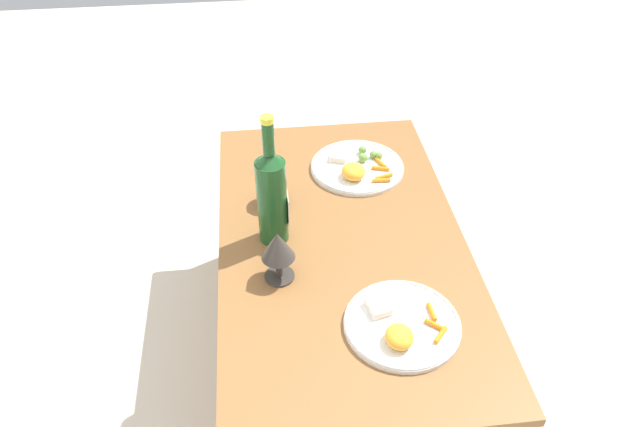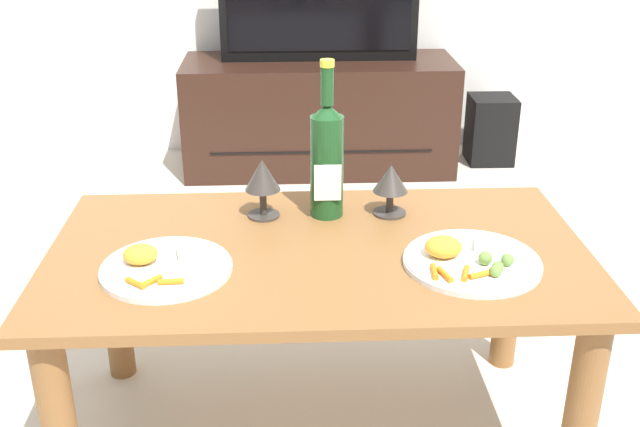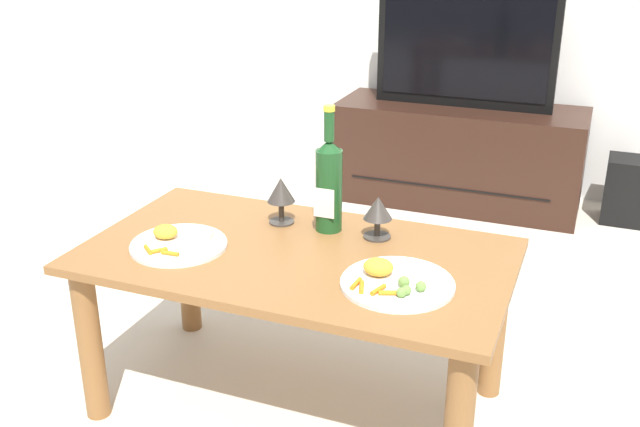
{
  "view_description": "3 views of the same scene",
  "coord_description": "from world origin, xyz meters",
  "px_view_note": "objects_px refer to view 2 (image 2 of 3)",
  "views": [
    {
      "loc": [
        -1.24,
        0.21,
        1.62
      ],
      "look_at": [
        -0.02,
        0.06,
        0.61
      ],
      "focal_mm": 34.56,
      "sensor_mm": 36.0,
      "label": 1
    },
    {
      "loc": [
        -0.07,
        -1.5,
        1.26
      ],
      "look_at": [
        0.01,
        0.04,
        0.57
      ],
      "focal_mm": 42.67,
      "sensor_mm": 36.0,
      "label": 2
    },
    {
      "loc": [
        0.75,
        -1.71,
        1.38
      ],
      "look_at": [
        0.04,
        0.08,
        0.6
      ],
      "focal_mm": 41.35,
      "sensor_mm": 36.0,
      "label": 3
    }
  ],
  "objects_px": {
    "tv_stand": "(319,115)",
    "wine_bottle": "(327,156)",
    "goblet_left": "(262,178)",
    "dinner_plate_right": "(470,259)",
    "dining_table": "(318,285)",
    "floor_speaker": "(490,129)",
    "goblet_right": "(391,182)",
    "dinner_plate_left": "(164,266)"
  },
  "relations": [
    {
      "from": "wine_bottle",
      "to": "dinner_plate_left",
      "type": "bearing_deg",
      "value": -142.16
    },
    {
      "from": "dining_table",
      "to": "floor_speaker",
      "type": "distance_m",
      "value": 2.13
    },
    {
      "from": "floor_speaker",
      "to": "dinner_plate_right",
      "type": "height_order",
      "value": "dinner_plate_right"
    },
    {
      "from": "floor_speaker",
      "to": "dinner_plate_left",
      "type": "xyz_separation_m",
      "value": [
        -1.23,
        -2.0,
        0.36
      ]
    },
    {
      "from": "goblet_left",
      "to": "tv_stand",
      "type": "bearing_deg",
      "value": 82.88
    },
    {
      "from": "wine_bottle",
      "to": "goblet_right",
      "type": "height_order",
      "value": "wine_bottle"
    },
    {
      "from": "goblet_left",
      "to": "wine_bottle",
      "type": "bearing_deg",
      "value": 1.4
    },
    {
      "from": "wine_bottle",
      "to": "dinner_plate_left",
      "type": "height_order",
      "value": "wine_bottle"
    },
    {
      "from": "tv_stand",
      "to": "floor_speaker",
      "type": "height_order",
      "value": "tv_stand"
    },
    {
      "from": "wine_bottle",
      "to": "goblet_right",
      "type": "bearing_deg",
      "value": -1.4
    },
    {
      "from": "goblet_left",
      "to": "dinner_plate_right",
      "type": "relative_size",
      "value": 0.5
    },
    {
      "from": "tv_stand",
      "to": "goblet_right",
      "type": "xyz_separation_m",
      "value": [
        0.09,
        -1.69,
        0.34
      ]
    },
    {
      "from": "tv_stand",
      "to": "floor_speaker",
      "type": "bearing_deg",
      "value": 2.62
    },
    {
      "from": "goblet_left",
      "to": "dinner_plate_left",
      "type": "distance_m",
      "value": 0.35
    },
    {
      "from": "goblet_right",
      "to": "floor_speaker",
      "type": "bearing_deg",
      "value": 67.38
    },
    {
      "from": "dining_table",
      "to": "dinner_plate_left",
      "type": "xyz_separation_m",
      "value": [
        -0.32,
        -0.09,
        0.11
      ]
    },
    {
      "from": "dining_table",
      "to": "dinner_plate_left",
      "type": "bearing_deg",
      "value": -164.21
    },
    {
      "from": "dining_table",
      "to": "wine_bottle",
      "type": "height_order",
      "value": "wine_bottle"
    },
    {
      "from": "floor_speaker",
      "to": "goblet_right",
      "type": "relative_size",
      "value": 2.49
    },
    {
      "from": "wine_bottle",
      "to": "goblet_right",
      "type": "xyz_separation_m",
      "value": [
        0.15,
        -0.0,
        -0.07
      ]
    },
    {
      "from": "goblet_left",
      "to": "goblet_right",
      "type": "distance_m",
      "value": 0.31
    },
    {
      "from": "dining_table",
      "to": "goblet_left",
      "type": "height_order",
      "value": "goblet_left"
    },
    {
      "from": "dinner_plate_left",
      "to": "floor_speaker",
      "type": "bearing_deg",
      "value": 58.49
    },
    {
      "from": "dining_table",
      "to": "tv_stand",
      "type": "bearing_deg",
      "value": 87.35
    },
    {
      "from": "tv_stand",
      "to": "floor_speaker",
      "type": "xyz_separation_m",
      "value": [
        0.82,
        0.04,
        -0.09
      ]
    },
    {
      "from": "goblet_right",
      "to": "dinner_plate_right",
      "type": "xyz_separation_m",
      "value": [
        0.14,
        -0.27,
        -0.07
      ]
    },
    {
      "from": "wine_bottle",
      "to": "tv_stand",
      "type": "bearing_deg",
      "value": 88.01
    },
    {
      "from": "goblet_left",
      "to": "dinner_plate_left",
      "type": "bearing_deg",
      "value": -126.5
    },
    {
      "from": "wine_bottle",
      "to": "dinner_plate_right",
      "type": "bearing_deg",
      "value": -43.7
    },
    {
      "from": "tv_stand",
      "to": "goblet_left",
      "type": "height_order",
      "value": "goblet_left"
    },
    {
      "from": "floor_speaker",
      "to": "dinner_plate_left",
      "type": "bearing_deg",
      "value": -120.75
    },
    {
      "from": "goblet_left",
      "to": "goblet_right",
      "type": "relative_size",
      "value": 1.15
    },
    {
      "from": "wine_bottle",
      "to": "dinner_plate_right",
      "type": "xyz_separation_m",
      "value": [
        0.29,
        -0.28,
        -0.14
      ]
    },
    {
      "from": "dining_table",
      "to": "wine_bottle",
      "type": "bearing_deg",
      "value": 81.25
    },
    {
      "from": "floor_speaker",
      "to": "wine_bottle",
      "type": "height_order",
      "value": "wine_bottle"
    },
    {
      "from": "goblet_right",
      "to": "dinner_plate_right",
      "type": "height_order",
      "value": "goblet_right"
    },
    {
      "from": "dinner_plate_right",
      "to": "goblet_left",
      "type": "bearing_deg",
      "value": 148.37
    },
    {
      "from": "dining_table",
      "to": "goblet_right",
      "type": "xyz_separation_m",
      "value": [
        0.18,
        0.18,
        0.18
      ]
    },
    {
      "from": "dining_table",
      "to": "goblet_right",
      "type": "distance_m",
      "value": 0.31
    },
    {
      "from": "goblet_left",
      "to": "dinner_plate_left",
      "type": "relative_size",
      "value": 0.53
    },
    {
      "from": "tv_stand",
      "to": "wine_bottle",
      "type": "distance_m",
      "value": 1.74
    },
    {
      "from": "goblet_right",
      "to": "dinner_plate_left",
      "type": "bearing_deg",
      "value": -151.87
    }
  ]
}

